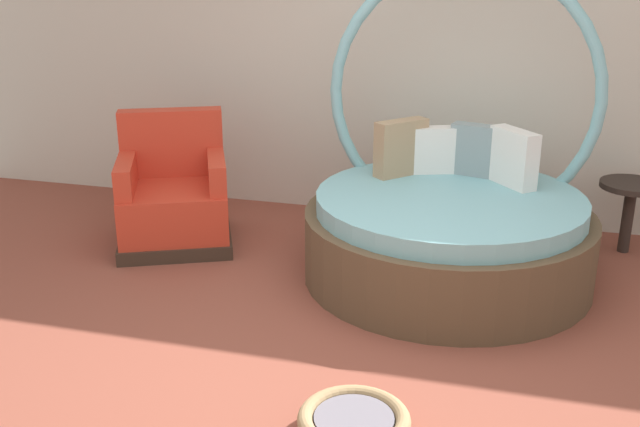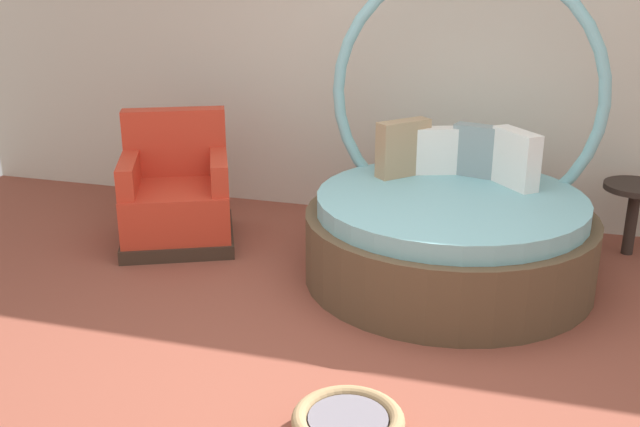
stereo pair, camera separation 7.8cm
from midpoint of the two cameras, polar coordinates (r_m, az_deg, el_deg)
ground_plane at (r=4.03m, az=1.97°, el=-11.67°), size 8.00×8.00×0.02m
back_wall at (r=5.91m, az=8.43°, el=14.66°), size 8.00×0.12×3.17m
round_daybed at (r=5.00m, az=10.38°, el=-0.38°), size 1.88×1.88×2.05m
red_armchair at (r=5.62m, az=-10.45°, el=1.19°), size 1.06×1.06×0.94m
pet_basket at (r=3.47m, az=2.81°, el=-15.74°), size 0.51×0.51×0.13m
side_table at (r=5.70m, az=23.20°, el=1.16°), size 0.44×0.44×0.52m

